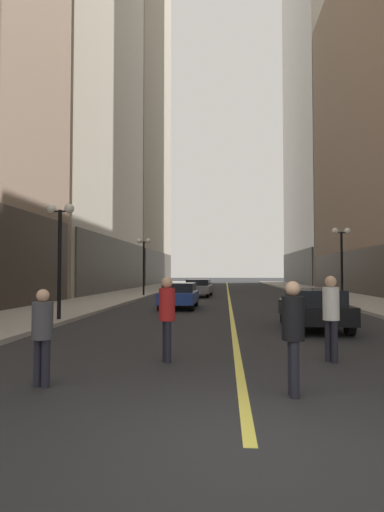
# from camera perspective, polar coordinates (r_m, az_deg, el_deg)

# --- Properties ---
(ground_plane) EXTENTS (200.00, 200.00, 0.00)m
(ground_plane) POSITION_cam_1_polar(r_m,az_deg,el_deg) (39.61, 4.96, -4.93)
(ground_plane) COLOR #262628
(sidewalk_left) EXTENTS (4.50, 78.00, 0.15)m
(sidewalk_left) POSITION_cam_1_polar(r_m,az_deg,el_deg) (40.40, -6.86, -4.77)
(sidewalk_left) COLOR #9E9991
(sidewalk_left) RESTS_ON ground
(sidewalk_right) EXTENTS (4.50, 78.00, 0.15)m
(sidewalk_right) POSITION_cam_1_polar(r_m,az_deg,el_deg) (40.51, 16.75, -4.68)
(sidewalk_right) COLOR #9E9991
(sidewalk_right) RESTS_ON ground
(lane_centre_stripe) EXTENTS (0.16, 70.00, 0.01)m
(lane_centre_stripe) POSITION_cam_1_polar(r_m,az_deg,el_deg) (39.61, 4.96, -4.93)
(lane_centre_stripe) COLOR #E5D64C
(lane_centre_stripe) RESTS_ON ground
(building_left_mid) EXTENTS (15.11, 24.00, 42.50)m
(building_left_mid) POSITION_cam_1_polar(r_m,az_deg,el_deg) (47.03, -19.48, 22.14)
(building_left_mid) COLOR #B7AD99
(building_left_mid) RESTS_ON ground
(building_left_far) EXTENTS (12.77, 26.00, 77.80)m
(building_left_far) POSITION_cam_1_polar(r_m,az_deg,el_deg) (76.19, -9.59, 26.80)
(building_left_far) COLOR #B7AD99
(building_left_far) RESTS_ON ground
(building_right_far) EXTENTS (14.04, 26.00, 82.12)m
(building_right_far) POSITION_cam_1_polar(r_m,az_deg,el_deg) (77.52, 19.48, 28.20)
(building_right_far) COLOR #A8A399
(building_right_far) RESTS_ON ground
(car_black) EXTENTS (1.78, 4.21, 1.32)m
(car_black) POSITION_cam_1_polar(r_m,az_deg,el_deg) (14.48, 16.26, -6.74)
(car_black) COLOR black
(car_black) RESTS_ON ground
(car_blue) EXTENTS (1.79, 4.10, 1.32)m
(car_blue) POSITION_cam_1_polar(r_m,az_deg,el_deg) (21.72, -1.74, -5.29)
(car_blue) COLOR navy
(car_blue) RESTS_ON ground
(car_grey) EXTENTS (2.10, 4.28, 1.32)m
(car_grey) POSITION_cam_1_polar(r_m,az_deg,el_deg) (32.08, 0.89, -4.30)
(car_grey) COLOR slate
(car_grey) RESTS_ON ground
(pedestrian_in_white_shirt) EXTENTS (0.47, 0.47, 1.80)m
(pedestrian_in_white_shirt) POSITION_cam_1_polar(r_m,az_deg,el_deg) (9.30, 18.47, -7.18)
(pedestrian_in_white_shirt) COLOR black
(pedestrian_in_white_shirt) RESTS_ON ground
(pedestrian_in_red_jacket) EXTENTS (0.45, 0.45, 1.78)m
(pedestrian_in_red_jacket) POSITION_cam_1_polar(r_m,az_deg,el_deg) (8.87, -3.45, -7.65)
(pedestrian_in_red_jacket) COLOR black
(pedestrian_in_red_jacket) RESTS_ON ground
(pedestrian_with_orange_bag) EXTENTS (0.43, 0.43, 1.60)m
(pedestrian_with_orange_bag) POSITION_cam_1_polar(r_m,az_deg,el_deg) (7.41, -19.76, -9.50)
(pedestrian_with_orange_bag) COLOR black
(pedestrian_with_orange_bag) RESTS_ON ground
(pedestrian_in_black_coat) EXTENTS (0.36, 0.36, 1.74)m
(pedestrian_in_black_coat) POSITION_cam_1_polar(r_m,az_deg,el_deg) (6.62, 13.64, -9.63)
(pedestrian_in_black_coat) COLOR black
(pedestrian_in_black_coat) RESTS_ON ground
(street_lamp_left_near) EXTENTS (1.06, 0.36, 4.43)m
(street_lamp_left_near) POSITION_cam_1_polar(r_m,az_deg,el_deg) (16.28, -17.61, 2.73)
(street_lamp_left_near) COLOR black
(street_lamp_left_near) RESTS_ON ground
(street_lamp_left_far) EXTENTS (1.06, 0.36, 4.43)m
(street_lamp_left_far) POSITION_cam_1_polar(r_m,az_deg,el_deg) (31.67, -6.61, 0.28)
(street_lamp_left_far) COLOR black
(street_lamp_left_far) RESTS_ON ground
(street_lamp_right_mid) EXTENTS (1.06, 0.36, 4.43)m
(street_lamp_right_mid) POSITION_cam_1_polar(r_m,az_deg,el_deg) (25.43, 19.76, 1.01)
(street_lamp_right_mid) COLOR black
(street_lamp_right_mid) RESTS_ON ground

